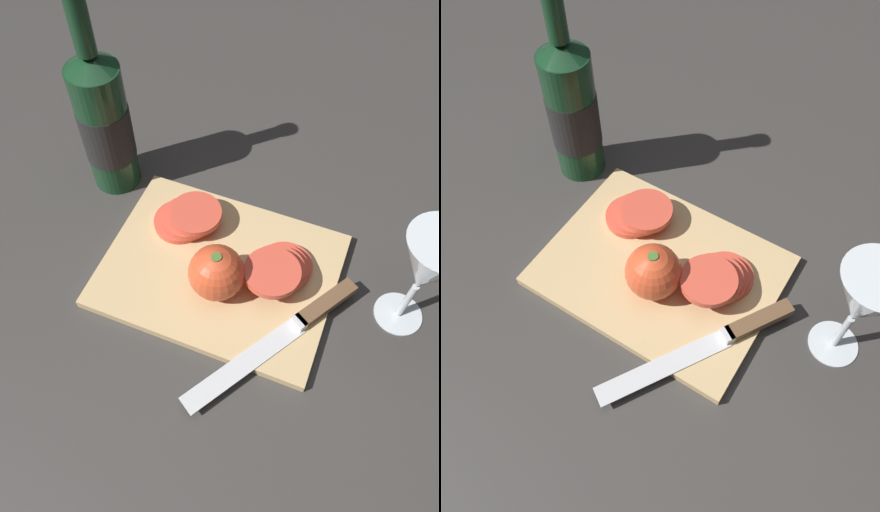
# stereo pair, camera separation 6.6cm
# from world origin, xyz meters

# --- Properties ---
(ground_plane) EXTENTS (3.00, 3.00, 0.00)m
(ground_plane) POSITION_xyz_m (0.00, 0.00, 0.00)
(ground_plane) COLOR #383533
(cutting_board) EXTENTS (0.31, 0.24, 0.01)m
(cutting_board) POSITION_xyz_m (0.05, 0.01, 0.01)
(cutting_board) COLOR tan
(cutting_board) RESTS_ON ground_plane
(wine_bottle) EXTENTS (0.07, 0.07, 0.32)m
(wine_bottle) POSITION_xyz_m (0.27, -0.09, 0.11)
(wine_bottle) COLOR #14381E
(wine_bottle) RESTS_ON ground_plane
(wine_glass) EXTENTS (0.08, 0.08, 0.17)m
(wine_glass) POSITION_xyz_m (-0.19, -0.02, 0.12)
(wine_glass) COLOR silver
(wine_glass) RESTS_ON ground_plane
(whole_tomato) EXTENTS (0.07, 0.07, 0.08)m
(whole_tomato) POSITION_xyz_m (0.04, 0.04, 0.05)
(whole_tomato) COLOR #DB4C28
(whole_tomato) RESTS_ON cutting_board
(knife) EXTENTS (0.16, 0.24, 0.01)m
(knife) POSITION_xyz_m (-0.08, 0.04, 0.02)
(knife) COLOR silver
(knife) RESTS_ON cutting_board
(tomato_slice_stack_near) EXTENTS (0.10, 0.08, 0.03)m
(tomato_slice_stack_near) POSITION_xyz_m (0.12, -0.04, 0.03)
(tomato_slice_stack_near) COLOR #DB4C38
(tomato_slice_stack_near) RESTS_ON cutting_board
(tomato_slice_stack_far) EXTENTS (0.08, 0.11, 0.04)m
(tomato_slice_stack_far) POSITION_xyz_m (-0.03, -0.01, 0.03)
(tomato_slice_stack_far) COLOR #DB4C38
(tomato_slice_stack_far) RESTS_ON cutting_board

